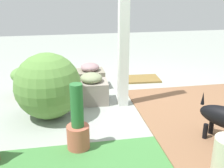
{
  "coord_description": "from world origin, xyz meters",
  "views": [
    {
      "loc": [
        1.0,
        3.61,
        1.61
      ],
      "look_at": [
        0.37,
        0.18,
        0.36
      ],
      "focal_mm": 44.65,
      "sensor_mm": 36.0,
      "label": 1
    }
  ],
  "objects_px": {
    "terracotta_pot_tall": "(78,126)",
    "stone_planter_near": "(92,89)",
    "round_shrub": "(48,86)",
    "stone_planter_nearest": "(90,76)",
    "terracotta_pot_broad": "(24,79)",
    "porch_pillar": "(124,31)",
    "doormat": "(141,79)"
  },
  "relations": [
    {
      "from": "terracotta_pot_broad",
      "to": "round_shrub",
      "type": "bearing_deg",
      "value": 117.0
    },
    {
      "from": "stone_planter_near",
      "to": "round_shrub",
      "type": "bearing_deg",
      "value": 31.37
    },
    {
      "from": "terracotta_pot_tall",
      "to": "stone_planter_near",
      "type": "bearing_deg",
      "value": -103.03
    },
    {
      "from": "doormat",
      "to": "round_shrub",
      "type": "bearing_deg",
      "value": 37.74
    },
    {
      "from": "stone_planter_nearest",
      "to": "round_shrub",
      "type": "height_order",
      "value": "round_shrub"
    },
    {
      "from": "porch_pillar",
      "to": "stone_planter_near",
      "type": "height_order",
      "value": "porch_pillar"
    },
    {
      "from": "porch_pillar",
      "to": "stone_planter_nearest",
      "type": "xyz_separation_m",
      "value": [
        0.37,
        -0.79,
        -0.85
      ]
    },
    {
      "from": "stone_planter_nearest",
      "to": "terracotta_pot_tall",
      "type": "xyz_separation_m",
      "value": [
        0.32,
        1.8,
        0.06
      ]
    },
    {
      "from": "porch_pillar",
      "to": "terracotta_pot_tall",
      "type": "relative_size",
      "value": 2.94
    },
    {
      "from": "round_shrub",
      "to": "terracotta_pot_broad",
      "type": "bearing_deg",
      "value": -63.0
    },
    {
      "from": "porch_pillar",
      "to": "stone_planter_nearest",
      "type": "distance_m",
      "value": 1.23
    },
    {
      "from": "stone_planter_near",
      "to": "round_shrub",
      "type": "distance_m",
      "value": 0.72
    },
    {
      "from": "round_shrub",
      "to": "terracotta_pot_broad",
      "type": "height_order",
      "value": "round_shrub"
    },
    {
      "from": "porch_pillar",
      "to": "round_shrub",
      "type": "distance_m",
      "value": 1.2
    },
    {
      "from": "stone_planter_near",
      "to": "doormat",
      "type": "relative_size",
      "value": 0.71
    },
    {
      "from": "round_shrub",
      "to": "doormat",
      "type": "bearing_deg",
      "value": -142.26
    },
    {
      "from": "porch_pillar",
      "to": "terracotta_pot_tall",
      "type": "height_order",
      "value": "porch_pillar"
    },
    {
      "from": "porch_pillar",
      "to": "stone_planter_near",
      "type": "distance_m",
      "value": 0.95
    },
    {
      "from": "terracotta_pot_broad",
      "to": "terracotta_pot_tall",
      "type": "bearing_deg",
      "value": 114.05
    },
    {
      "from": "porch_pillar",
      "to": "stone_planter_nearest",
      "type": "bearing_deg",
      "value": -64.9
    },
    {
      "from": "porch_pillar",
      "to": "round_shrub",
      "type": "relative_size",
      "value": 2.5
    },
    {
      "from": "terracotta_pot_tall",
      "to": "doormat",
      "type": "bearing_deg",
      "value": -121.67
    },
    {
      "from": "round_shrub",
      "to": "doormat",
      "type": "distance_m",
      "value": 2.01
    },
    {
      "from": "stone_planter_nearest",
      "to": "stone_planter_near",
      "type": "xyz_separation_m",
      "value": [
        0.05,
        0.63,
        0.02
      ]
    },
    {
      "from": "porch_pillar",
      "to": "terracotta_pot_broad",
      "type": "height_order",
      "value": "porch_pillar"
    },
    {
      "from": "stone_planter_nearest",
      "to": "round_shrub",
      "type": "relative_size",
      "value": 0.54
    },
    {
      "from": "round_shrub",
      "to": "stone_planter_near",
      "type": "bearing_deg",
      "value": -148.63
    },
    {
      "from": "stone_planter_near",
      "to": "round_shrub",
      "type": "xyz_separation_m",
      "value": [
        0.58,
        0.36,
        0.21
      ]
    },
    {
      "from": "porch_pillar",
      "to": "terracotta_pot_tall",
      "type": "distance_m",
      "value": 1.45
    },
    {
      "from": "terracotta_pot_broad",
      "to": "stone_planter_near",
      "type": "bearing_deg",
      "value": 157.68
    },
    {
      "from": "stone_planter_near",
      "to": "doormat",
      "type": "height_order",
      "value": "stone_planter_near"
    },
    {
      "from": "porch_pillar",
      "to": "round_shrub",
      "type": "height_order",
      "value": "porch_pillar"
    }
  ]
}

